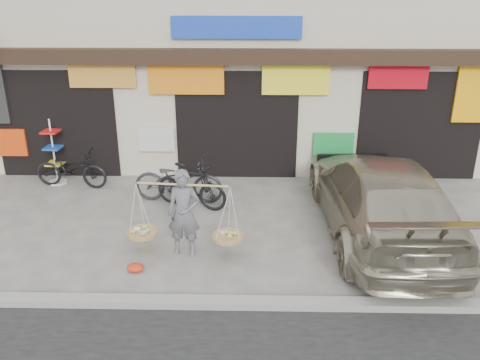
{
  "coord_description": "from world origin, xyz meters",
  "views": [
    {
      "loc": [
        0.34,
        -8.62,
        4.84
      ],
      "look_at": [
        0.13,
        0.9,
        0.96
      ],
      "focal_mm": 38.0,
      "sensor_mm": 36.0,
      "label": 1
    }
  ],
  "objects_px": {
    "display_rack": "(54,158)",
    "suv": "(380,197)",
    "street_vendor": "(184,216)",
    "bike_0": "(71,169)",
    "bike_1": "(191,186)",
    "bike_2": "(179,180)"
  },
  "relations": [
    {
      "from": "street_vendor",
      "to": "suv",
      "type": "distance_m",
      "value": 3.85
    },
    {
      "from": "street_vendor",
      "to": "bike_1",
      "type": "height_order",
      "value": "street_vendor"
    },
    {
      "from": "bike_0",
      "to": "display_rack",
      "type": "bearing_deg",
      "value": 70.65
    },
    {
      "from": "street_vendor",
      "to": "bike_0",
      "type": "bearing_deg",
      "value": 139.73
    },
    {
      "from": "display_rack",
      "to": "suv",
      "type": "bearing_deg",
      "value": -18.57
    },
    {
      "from": "display_rack",
      "to": "bike_0",
      "type": "bearing_deg",
      "value": -26.74
    },
    {
      "from": "street_vendor",
      "to": "display_rack",
      "type": "relative_size",
      "value": 1.32
    },
    {
      "from": "bike_0",
      "to": "bike_1",
      "type": "bearing_deg",
      "value": -102.73
    },
    {
      "from": "street_vendor",
      "to": "bike_2",
      "type": "relative_size",
      "value": 1.06
    },
    {
      "from": "suv",
      "to": "display_rack",
      "type": "xyz_separation_m",
      "value": [
        -7.35,
        2.47,
        -0.13
      ]
    },
    {
      "from": "street_vendor",
      "to": "bike_2",
      "type": "height_order",
      "value": "street_vendor"
    },
    {
      "from": "street_vendor",
      "to": "bike_2",
      "type": "distance_m",
      "value": 2.36
    },
    {
      "from": "bike_0",
      "to": "suv",
      "type": "xyz_separation_m",
      "value": [
        6.88,
        -2.23,
        0.32
      ]
    },
    {
      "from": "bike_0",
      "to": "suv",
      "type": "relative_size",
      "value": 0.32
    },
    {
      "from": "suv",
      "to": "bike_0",
      "type": "bearing_deg",
      "value": -19.66
    },
    {
      "from": "suv",
      "to": "display_rack",
      "type": "distance_m",
      "value": 7.75
    },
    {
      "from": "bike_1",
      "to": "bike_2",
      "type": "relative_size",
      "value": 0.83
    },
    {
      "from": "bike_2",
      "to": "street_vendor",
      "type": "bearing_deg",
      "value": -163.82
    },
    {
      "from": "bike_1",
      "to": "bike_0",
      "type": "bearing_deg",
      "value": 90.15
    },
    {
      "from": "bike_0",
      "to": "display_rack",
      "type": "height_order",
      "value": "display_rack"
    },
    {
      "from": "street_vendor",
      "to": "suv",
      "type": "xyz_separation_m",
      "value": [
        3.74,
        0.89,
        0.03
      ]
    },
    {
      "from": "bike_1",
      "to": "display_rack",
      "type": "bearing_deg",
      "value": 89.23
    }
  ]
}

